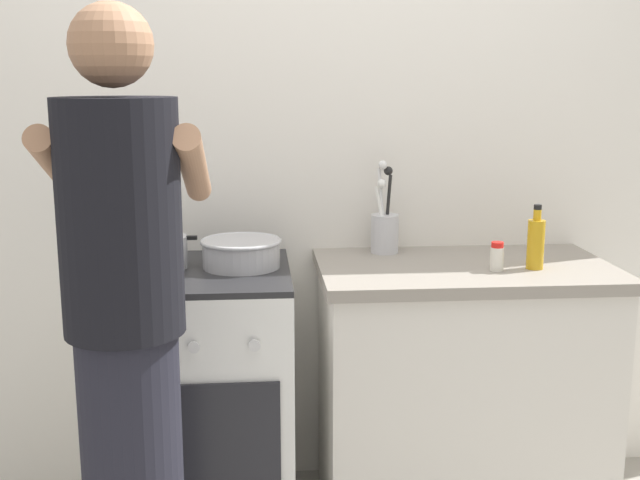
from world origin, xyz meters
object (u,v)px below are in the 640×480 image
object	(u,v)px
person	(127,346)
stove_range	(203,397)
oil_bottle	(536,243)
spice_bottle	(497,257)
pot	(157,252)
mixing_bowl	(241,252)
utensil_crock	(385,228)

from	to	relation	value
person	stove_range	bearing A→B (deg)	77.42
stove_range	oil_bottle	size ratio (longest dim) A/B	4.17
spice_bottle	oil_bottle	distance (m)	0.14
pot	mixing_bowl	world-z (taller)	pot
pot	spice_bottle	bearing A→B (deg)	-6.77
oil_bottle	spice_bottle	bearing A→B (deg)	-173.99
oil_bottle	stove_range	bearing A→B (deg)	176.11
mixing_bowl	utensil_crock	distance (m)	0.55
utensil_crock	spice_bottle	size ratio (longest dim) A/B	3.50
mixing_bowl	utensil_crock	xyz separation A→B (m)	(0.51, 0.18, 0.04)
pot	person	world-z (taller)	person
utensil_crock	oil_bottle	xyz separation A→B (m)	(0.46, -0.29, -0.00)
utensil_crock	pot	bearing A→B (deg)	-168.17
utensil_crock	spice_bottle	bearing A→B (deg)	-42.66
pot	oil_bottle	world-z (taller)	oil_bottle
stove_range	mixing_bowl	world-z (taller)	mixing_bowl
stove_range	oil_bottle	xyz separation A→B (m)	(1.11, -0.08, 0.54)
stove_range	utensil_crock	xyz separation A→B (m)	(0.65, 0.21, 0.54)
utensil_crock	stove_range	bearing A→B (deg)	-162.25
stove_range	pot	distance (m)	0.52
stove_range	oil_bottle	distance (m)	1.24
stove_range	oil_bottle	bearing A→B (deg)	-3.89
stove_range	spice_bottle	world-z (taller)	spice_bottle
stove_range	person	xyz separation A→B (m)	(-0.14, -0.63, 0.41)
oil_bottle	person	world-z (taller)	person
mixing_bowl	oil_bottle	xyz separation A→B (m)	(0.97, -0.10, 0.04)
mixing_bowl	utensil_crock	world-z (taller)	utensil_crock
stove_range	pot	size ratio (longest dim) A/B	3.36
mixing_bowl	spice_bottle	xyz separation A→B (m)	(0.84, -0.12, -0.01)
person	utensil_crock	bearing A→B (deg)	46.53
stove_range	utensil_crock	world-z (taller)	utensil_crock
mixing_bowl	pot	bearing A→B (deg)	176.98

